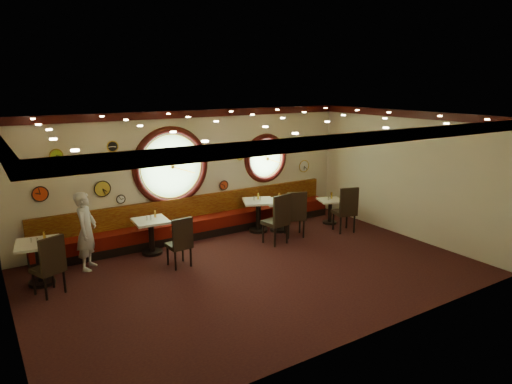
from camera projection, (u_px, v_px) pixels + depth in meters
name	position (u px, v px, depth m)	size (l,w,h in m)	color
floor	(257.00, 272.00, 9.55)	(9.00, 6.00, 0.00)	black
ceiling	(257.00, 118.00, 8.79)	(9.00, 6.00, 0.02)	#B49232
wall_back	(193.00, 174.00, 11.63)	(9.00, 0.02, 3.20)	beige
wall_front	(366.00, 241.00, 6.71)	(9.00, 0.02, 3.20)	beige
wall_left	(4.00, 238.00, 6.82)	(0.02, 6.00, 3.20)	beige
wall_right	(406.00, 174.00, 11.52)	(0.02, 6.00, 3.20)	beige
molding_back	(192.00, 114.00, 11.23)	(9.00, 0.10, 0.18)	#320A09
molding_front	(370.00, 138.00, 6.40)	(9.00, 0.10, 0.18)	#320A09
molding_right	(410.00, 114.00, 11.14)	(0.10, 6.00, 0.18)	#320A09
banquette_base	(200.00, 232.00, 11.75)	(8.00, 0.55, 0.20)	black
banquette_seat	(200.00, 223.00, 11.69)	(8.00, 0.55, 0.30)	#540B07
banquette_back	(195.00, 206.00, 11.78)	(8.00, 0.10, 0.55)	#5D1207
porthole_left_glass	(171.00, 166.00, 11.25)	(1.66, 1.66, 0.02)	#75A965
porthole_left_frame	(171.00, 166.00, 11.24)	(1.98, 1.98, 0.18)	#320A09
porthole_left_ring	(172.00, 166.00, 11.22)	(1.61, 1.61, 0.03)	gold
porthole_right_glass	(265.00, 158.00, 12.73)	(1.10, 1.10, 0.02)	#75A965
porthole_right_frame	(266.00, 158.00, 12.71)	(1.38, 1.38, 0.18)	#320A09
porthole_right_ring	(266.00, 158.00, 12.69)	(1.09, 1.09, 0.03)	gold
wall_clock_0	(102.00, 189.00, 10.42)	(0.36, 0.36, 0.03)	gold
wall_clock_1	(56.00, 155.00, 9.75)	(0.26, 0.26, 0.03)	#ACD129
wall_clock_2	(304.00, 166.00, 13.48)	(0.34, 0.34, 0.03)	silver
wall_clock_3	(224.00, 185.00, 12.13)	(0.24, 0.24, 0.03)	red
wall_clock_4	(40.00, 194.00, 9.73)	(0.32, 0.32, 0.03)	red
wall_clock_5	(112.00, 146.00, 10.35)	(0.24, 0.24, 0.03)	black
wall_clock_6	(121.00, 199.00, 10.70)	(0.20, 0.20, 0.03)	white
wall_clock_7	(240.00, 156.00, 12.22)	(0.22, 0.22, 0.03)	#F0FE54
table_a	(39.00, 258.00, 8.87)	(0.90, 0.90, 0.87)	black
table_b	(151.00, 232.00, 10.46)	(0.79, 0.79, 0.82)	black
table_c	(258.00, 212.00, 12.02)	(1.02, 1.02, 0.85)	black
table_d	(279.00, 212.00, 12.09)	(0.93, 0.93, 0.83)	black
table_e	(330.00, 208.00, 12.74)	(0.80, 0.80, 0.69)	black
chair_a	(50.00, 262.00, 8.37)	(0.64, 0.64, 0.72)	black
chair_b	(181.00, 239.00, 9.66)	(0.50, 0.50, 0.69)	black
chair_c	(278.00, 216.00, 11.02)	(0.60, 0.60, 0.78)	black
chair_d	(296.00, 211.00, 11.54)	(0.67, 0.67, 0.75)	black
chair_e	(347.00, 207.00, 11.90)	(0.63, 0.63, 0.76)	black
condiment_a_salt	(31.00, 240.00, 8.77)	(0.03, 0.03, 0.09)	silver
condiment_b_salt	(147.00, 218.00, 10.34)	(0.03, 0.03, 0.09)	silver
condiment_c_salt	(254.00, 198.00, 11.96)	(0.04, 0.04, 0.10)	silver
condiment_d_salt	(276.00, 198.00, 12.02)	(0.04, 0.04, 0.11)	silver
condiment_a_pepper	(37.00, 241.00, 8.72)	(0.04, 0.04, 0.11)	silver
condiment_b_pepper	(151.00, 218.00, 10.37)	(0.04, 0.04, 0.10)	silver
condiment_c_pepper	(260.00, 199.00, 11.92)	(0.03, 0.03, 0.09)	silver
condiment_d_pepper	(283.00, 199.00, 12.00)	(0.03, 0.03, 0.10)	#BCBCC1
condiment_a_bottle	(44.00, 235.00, 8.94)	(0.05, 0.05, 0.16)	gold
condiment_b_bottle	(155.00, 214.00, 10.56)	(0.05, 0.05, 0.17)	orange
condiment_c_bottle	(258.00, 196.00, 12.04)	(0.05, 0.05, 0.17)	gold
condiment_d_bottle	(279.00, 196.00, 12.09)	(0.05, 0.05, 0.18)	gold
condiment_e_salt	(328.00, 198.00, 12.62)	(0.04, 0.04, 0.11)	silver
condiment_e_pepper	(330.00, 198.00, 12.68)	(0.04, 0.04, 0.10)	#BBBABF
condiment_e_bottle	(331.00, 195.00, 12.79)	(0.06, 0.06, 0.18)	gold
waiter	(86.00, 231.00, 9.55)	(0.61, 0.40, 1.68)	silver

